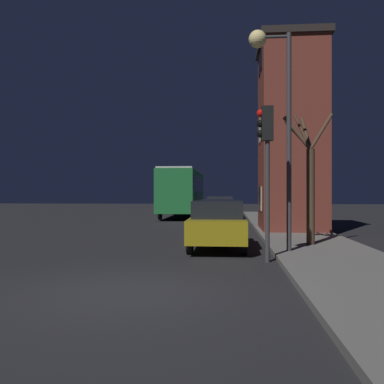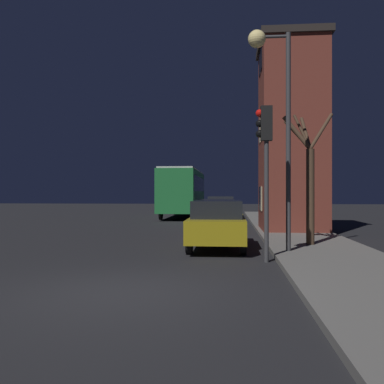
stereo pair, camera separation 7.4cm
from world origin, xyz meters
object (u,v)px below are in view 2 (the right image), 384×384
traffic_light (265,150)px  car_far_lane (221,207)px  car_near_lane (218,223)px  streetlamp (272,86)px  bus (183,189)px  car_mid_lane (218,213)px  bare_tree (309,177)px

traffic_light → car_far_lane: size_ratio=0.91×
traffic_light → car_near_lane: bearing=116.5°
car_far_lane → streetlamp: bearing=-83.5°
bus → car_mid_lane: size_ratio=2.66×
bus → traffic_light: bearing=-77.8°
bare_tree → car_near_lane: bearing=-174.6°
streetlamp → car_far_lane: 16.71m
car_mid_lane → car_far_lane: bearing=90.3°
car_near_lane → car_far_lane: bearing=90.8°
traffic_light → bare_tree: 3.42m
streetlamp → bare_tree: (1.35, 1.68, -2.59)m
traffic_light → car_far_lane: bearing=95.1°
streetlamp → traffic_light: size_ratio=1.57×
bus → streetlamp: bearing=-76.2°
traffic_light → bare_tree: (1.64, 2.94, -0.61)m
bare_tree → streetlamp: bearing=-128.8°
bare_tree → bus: bare_tree is taller
bus → car_far_lane: bus is taller
bare_tree → car_far_lane: (-3.18, 14.42, -1.50)m
streetlamp → bus: 19.87m
bare_tree → bus: (-6.05, 17.42, -0.26)m
streetlamp → car_near_lane: bearing=139.0°
streetlamp → traffic_light: 2.37m
bare_tree → bus: size_ratio=0.41×
bare_tree → traffic_light: bearing=-119.1°
streetlamp → car_far_lane: (-1.83, 16.10, -4.09)m
traffic_light → car_near_lane: size_ratio=0.90×
streetlamp → bus: (-4.70, 19.09, -2.85)m
bus → car_mid_lane: bearing=-74.6°
streetlamp → bare_tree: 3.37m
traffic_light → bare_tree: bare_tree is taller
traffic_light → car_mid_lane: traffic_light is taller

